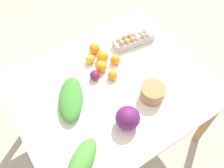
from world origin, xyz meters
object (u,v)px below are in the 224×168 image
Objects in this scene: egg_carton at (134,39)px; beet_root at (95,75)px; greens_bunch_kale at (71,99)px; orange_1 at (101,66)px; orange_5 at (90,59)px; paper_bag at (153,92)px; orange_2 at (102,57)px; cabbage_purple at (128,118)px; orange_3 at (94,49)px; orange_4 at (113,75)px; orange_0 at (115,60)px; greens_bunch_scallion at (82,161)px.

egg_carton is 0.41m from beet_root.
greens_bunch_kale is (0.61, 0.20, -0.00)m from egg_carton.
orange_5 is at bearing -74.14° from orange_1.
paper_bag reaches higher than orange_2.
paper_bag is 2.29× the size of orange_5.
orange_1 reaches higher than beet_root.
cabbage_purple is 0.60m from orange_3.
paper_bag is at bearing -163.79° from cabbage_purple.
egg_carton is 4.81× the size of orange_4.
orange_0 is (-0.40, -0.12, -0.01)m from greens_bunch_kale.
orange_3 is (-0.11, -0.20, 0.01)m from beet_root.
orange_5 is (0.05, -0.20, 0.00)m from orange_4.
greens_bunch_kale is at bearing -109.32° from greens_bunch_scallion.
greens_bunch_kale is 4.04× the size of orange_1.
paper_bag is 0.49m from orange_5.
egg_carton reaches higher than greens_bunch_kale.
orange_2 is at bearing -168.15° from egg_carton.
cabbage_purple is 0.52× the size of greens_bunch_scallion.
egg_carton is at bearing -142.40° from greens_bunch_scallion.
greens_bunch_kale is 0.31m from orange_1.
cabbage_purple is 1.74× the size of orange_2.
orange_4 is at bearing -140.16° from egg_carton.
beet_root is (0.40, 0.12, -0.01)m from egg_carton.
greens_bunch_scallion is (0.13, 0.37, 0.01)m from greens_bunch_kale.
paper_bag is 0.52m from orange_3.
paper_bag is at bearing 96.50° from orange_0.
orange_1 is 1.23× the size of orange_4.
beet_root is 1.04× the size of orange_5.
orange_1 is 0.17m from orange_3.
orange_5 is (-0.39, -0.59, -0.02)m from greens_bunch_scallion.
greens_bunch_scallion reaches higher than beet_root.
egg_carton is 4.59× the size of orange_0.
cabbage_purple reaches higher than orange_5.
paper_bag is 0.58m from greens_bunch_scallion.
orange_5 is at bearing -34.93° from orange_0.
greens_bunch_kale and orange_1 have the same top height.
paper_bag is 0.28m from orange_4.
greens_bunch_kale is 3.91× the size of orange_2.
orange_2 reaches higher than orange_4.
paper_bag is 0.50m from greens_bunch_kale.
orange_1 is 1.21× the size of orange_5.
orange_1 is (-0.07, -0.04, 0.01)m from beet_root.
orange_0 is (-0.18, -0.04, -0.00)m from beet_root.
orange_1 is 0.97× the size of orange_2.
greens_bunch_scallion reaches higher than egg_carton.
orange_4 is at bearing -138.74° from greens_bunch_scallion.
greens_bunch_kale reaches higher than orange_0.
orange_1 reaches higher than orange_5.
orange_1 is at bearing -152.48° from beet_root.
beet_root is (-0.21, -0.08, -0.01)m from greens_bunch_kale.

